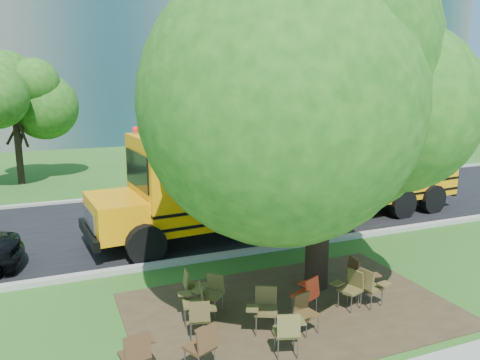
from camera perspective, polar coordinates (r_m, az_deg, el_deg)
name	(u,v)px	position (r m, az deg, el deg)	size (l,w,h in m)	color
ground	(240,308)	(10.71, 0.00, -15.37)	(160.00, 160.00, 0.00)	#224916
dirt_patch	(291,309)	(10.69, 6.21, -15.41)	(7.00, 4.50, 0.03)	#382819
asphalt_road	(165,222)	(16.94, -9.09, -5.05)	(80.00, 8.00, 0.04)	black
kerb_near	(199,259)	(13.26, -5.01, -9.55)	(80.00, 0.25, 0.14)	gray
kerb_far	(143,195)	(20.80, -11.73, -1.82)	(80.00, 0.25, 0.14)	gray
building_right	(310,11)	(54.88, 8.58, 19.69)	(30.00, 16.00, 25.00)	gray
bg_tree_2	(13,97)	(24.85, -25.90, 9.10)	(4.80, 4.80, 6.62)	black
bg_tree_3	(279,80)	(25.60, 4.73, 12.11)	(5.60, 5.60, 7.84)	black
bg_tree_4	(409,92)	(29.35, 19.91, 10.07)	(5.00, 5.00, 6.85)	black
main_tree	(323,74)	(10.77, 10.11, 12.56)	(7.20, 7.20, 8.68)	black
school_bus	(306,168)	(16.60, 8.01, 1.41)	(13.81, 4.12, 3.33)	orange
chair_0	(137,352)	(8.32, -12.46, -19.74)	(0.63, 0.62, 0.94)	#442A18
chair_1	(201,315)	(9.36, -4.82, -16.06)	(0.65, 0.51, 0.85)	#473E1F
chair_2	(203,343)	(8.42, -4.55, -19.14)	(0.63, 0.73, 0.92)	#4A2F1A
chair_3	(264,305)	(9.57, 3.00, -14.99)	(0.77, 0.61, 0.94)	brown
chair_4	(289,329)	(8.84, 5.94, -17.62)	(0.70, 0.55, 0.90)	brown
chair_5	(304,310)	(9.64, 7.86, -15.41)	(0.55, 0.58, 0.81)	#4D361B
chair_6	(351,285)	(10.76, 13.34, -12.38)	(0.66, 0.60, 0.88)	brown
chair_7	(370,284)	(10.89, 15.61, -12.12)	(0.63, 0.61, 0.90)	brown
chair_8	(195,299)	(9.95, -5.51, -14.21)	(0.51, 0.64, 0.87)	#4D4A21
chair_9	(212,290)	(10.30, -3.46, -13.25)	(0.74, 0.59, 0.87)	brown
chair_10	(192,284)	(10.69, -5.90, -12.47)	(0.49, 0.57, 0.83)	brown
chair_11	(308,292)	(10.22, 8.24, -13.34)	(0.63, 0.73, 0.92)	red
chair_12	(359,273)	(11.26, 14.31, -10.98)	(0.57, 0.69, 0.97)	#50301C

